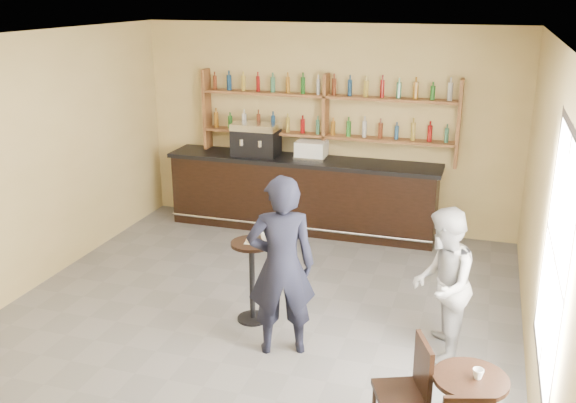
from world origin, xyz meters
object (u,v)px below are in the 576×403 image
(pedestal_table, at_px, (252,282))
(patron_second, at_px, (442,285))
(pastry_case, at_px, (311,150))
(espresso_machine, at_px, (256,139))
(man_main, at_px, (281,266))
(bar_counter, at_px, (302,194))
(chair_west, at_px, (400,392))

(pedestal_table, height_order, patron_second, patron_second)
(pedestal_table, bearing_deg, pastry_case, 92.87)
(espresso_machine, height_order, man_main, man_main)
(bar_counter, distance_m, chair_west, 5.17)
(bar_counter, distance_m, man_main, 3.70)
(pastry_case, xyz_separation_m, patron_second, (2.27, -3.19, -0.50))
(bar_counter, bearing_deg, pedestal_table, -84.41)
(pastry_case, xyz_separation_m, man_main, (0.68, -3.58, -0.34))
(man_main, relative_size, patron_second, 1.20)
(espresso_machine, height_order, pastry_case, espresso_machine)
(pedestal_table, bearing_deg, patron_second, -3.40)
(man_main, relative_size, chair_west, 2.07)
(bar_counter, xyz_separation_m, chair_west, (2.22, -4.66, -0.11))
(man_main, xyz_separation_m, patron_second, (1.59, 0.40, -0.16))
(espresso_machine, xyz_separation_m, pedestal_table, (1.06, -3.06, -0.94))
(man_main, bearing_deg, chair_west, 120.06)
(patron_second, bearing_deg, espresso_machine, -135.81)
(pedestal_table, height_order, chair_west, pedestal_table)
(pastry_case, xyz_separation_m, pedestal_table, (0.15, -3.06, -0.82))
(bar_counter, distance_m, patron_second, 4.01)
(man_main, xyz_separation_m, chair_west, (1.40, -1.08, -0.50))
(pastry_case, height_order, pedestal_table, pastry_case)
(bar_counter, height_order, espresso_machine, espresso_machine)
(chair_west, bearing_deg, pastry_case, -178.92)
(pedestal_table, bearing_deg, espresso_machine, 109.18)
(man_main, bearing_deg, espresso_machine, -88.23)
(man_main, bearing_deg, pastry_case, -101.43)
(pastry_case, distance_m, pedestal_table, 3.17)
(bar_counter, relative_size, espresso_machine, 6.03)
(pastry_case, distance_m, man_main, 3.66)
(bar_counter, bearing_deg, espresso_machine, 180.00)
(pedestal_table, bearing_deg, bar_counter, 95.59)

